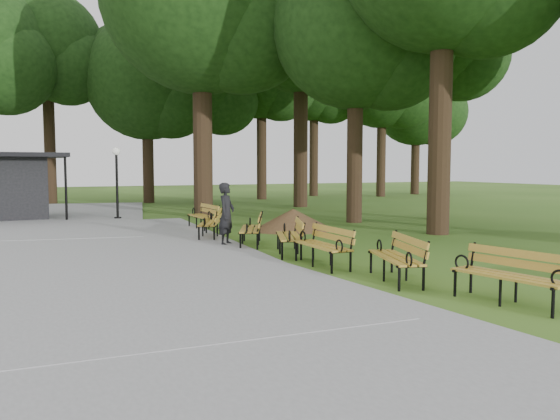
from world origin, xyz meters
name	(u,v)px	position (x,y,z in m)	size (l,w,h in m)	color
ground	(287,261)	(0.00, 0.00, 0.00)	(100.00, 100.00, 0.00)	#355E1A
path	(89,252)	(-4.00, 3.00, 0.03)	(12.00, 38.00, 0.06)	gray
person	(227,214)	(-0.42, 3.01, 0.86)	(0.62, 0.41, 1.71)	black
kiosk	(3,186)	(-6.36, 13.67, 1.35)	(4.30, 3.74, 2.69)	black
lamp_post	(117,167)	(-2.13, 11.72, 2.12)	(0.32, 0.32, 2.92)	black
dirt_mound	(293,219)	(2.77, 5.46, 0.36)	(2.41, 2.41, 0.73)	#47301C
bench_0	(509,277)	(1.53, -4.94, 0.44)	(1.90, 0.64, 0.88)	#B28929
bench_1	(395,258)	(0.96, -2.78, 0.44)	(1.90, 0.64, 0.88)	#B28929
bench_2	(322,246)	(0.45, -0.84, 0.44)	(1.90, 0.64, 0.88)	#B28929
bench_3	(289,236)	(0.48, 0.91, 0.44)	(1.90, 0.64, 0.88)	#B28929
bench_4	(250,229)	(0.17, 2.75, 0.44)	(1.90, 0.64, 0.88)	#B28929
bench_5	(210,223)	(-0.37, 4.73, 0.44)	(1.90, 0.64, 0.88)	#B28929
bench_6	(203,217)	(0.04, 6.94, 0.44)	(1.90, 0.64, 0.88)	#B28929
lawn_tree_1	(356,25)	(6.03, 6.84, 7.46)	(6.38, 6.38, 10.69)	black
lawn_tree_4	(301,30)	(7.74, 14.96, 9.21)	(6.64, 6.64, 12.61)	black
lawn_tree_5	(438,35)	(9.68, 6.60, 7.36)	(4.90, 4.90, 9.88)	black
tree_backdrop	(237,72)	(7.02, 22.86, 8.25)	(36.66, 10.09, 16.51)	black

